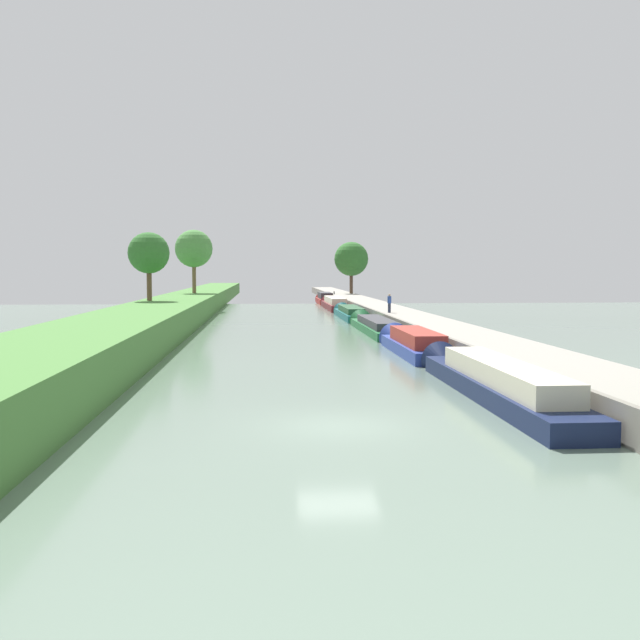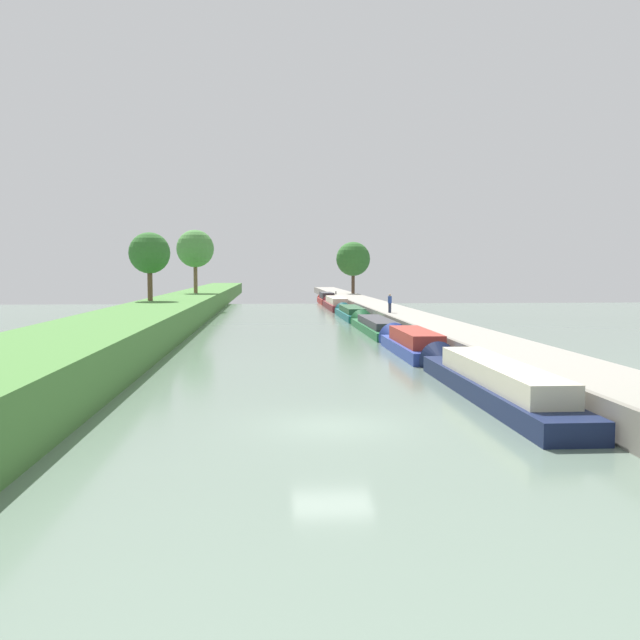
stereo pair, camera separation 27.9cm
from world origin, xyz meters
TOP-DOWN VIEW (x-y plane):
  - ground_plane at (0.00, 0.00)m, footprint 160.00×160.00m
  - right_towpath at (9.86, 0.00)m, footprint 3.97×260.00m
  - stone_quay at (7.75, 0.00)m, footprint 0.25×260.00m
  - narrowboat_navy at (6.46, 4.91)m, footprint 2.01×16.20m
  - narrowboat_blue at (6.33, 19.25)m, footprint 2.16×11.73m
  - narrowboat_green at (6.31, 33.67)m, footprint 2.15×16.23m
  - narrowboat_teal at (6.21, 49.45)m, footprint 2.00×14.43m
  - narrowboat_maroon at (6.26, 66.50)m, footprint 2.15×16.65m
  - narrowboat_red at (6.27, 80.91)m, footprint 2.06×10.87m
  - tree_rightbank_midnear at (11.21, 89.11)m, footprint 5.36×5.36m
  - tree_leftbank_downstream at (-12.77, 43.32)m, footprint 3.73×3.73m
  - tree_leftbank_upstream at (-10.85, 64.33)m, footprint 4.50×4.50m
  - person_walking at (8.52, 39.24)m, footprint 0.34×0.34m
  - mooring_bollard_far at (8.17, 85.74)m, footprint 0.16×0.16m

SIDE VIEW (x-z plane):
  - ground_plane at x=0.00m, z-range 0.00..0.00m
  - narrowboat_green at x=6.31m, z-range -0.56..1.48m
  - narrowboat_teal at x=6.21m, z-range -0.45..1.45m
  - right_towpath at x=9.86m, z-range 0.00..1.14m
  - narrowboat_blue at x=6.33m, z-range -0.50..1.64m
  - stone_quay at x=7.75m, z-range 0.00..1.19m
  - narrowboat_navy at x=6.46m, z-range -0.43..1.66m
  - narrowboat_maroon at x=6.26m, z-range -0.46..1.71m
  - narrowboat_red at x=6.27m, z-range -0.47..1.77m
  - mooring_bollard_far at x=8.17m, z-range 1.14..1.59m
  - person_walking at x=8.52m, z-range 1.18..2.84m
  - tree_leftbank_downstream at x=-12.77m, z-range 3.27..9.47m
  - tree_rightbank_midnear at x=11.21m, z-range 2.50..10.63m
  - tree_leftbank_upstream at x=-10.85m, z-range 3.59..11.19m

